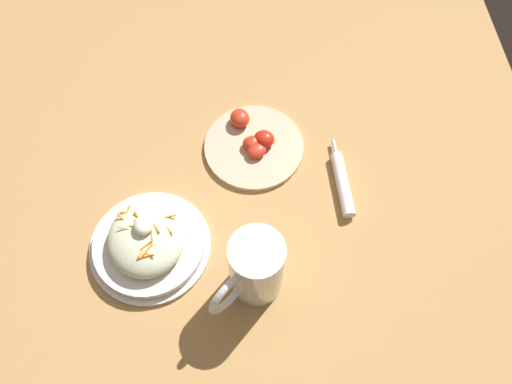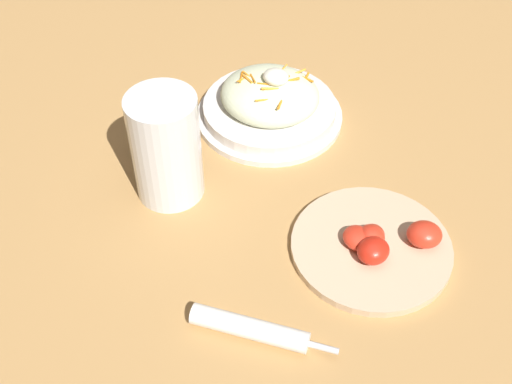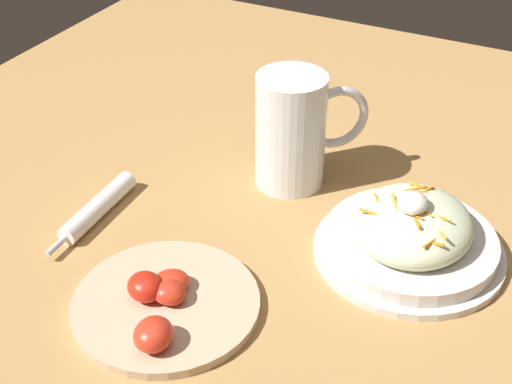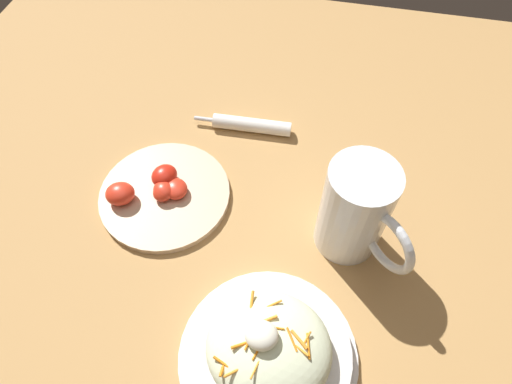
# 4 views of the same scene
# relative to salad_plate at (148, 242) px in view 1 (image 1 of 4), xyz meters

# --- Properties ---
(ground_plane) EXTENTS (1.43, 1.43, 0.00)m
(ground_plane) POSITION_rel_salad_plate_xyz_m (-0.04, 0.12, -0.03)
(ground_plane) COLOR #B2844C
(salad_plate) EXTENTS (0.23, 0.23, 0.10)m
(salad_plate) POSITION_rel_salad_plate_xyz_m (0.00, 0.00, 0.00)
(salad_plate) COLOR silver
(salad_plate) RESTS_ON ground_plane
(beer_mug) EXTENTS (0.13, 0.13, 0.16)m
(beer_mug) POSITION_rel_salad_plate_xyz_m (0.08, 0.20, 0.04)
(beer_mug) COLOR white
(beer_mug) RESTS_ON ground_plane
(napkin_roll) EXTENTS (0.18, 0.03, 0.03)m
(napkin_roll) POSITION_rel_salad_plate_xyz_m (-0.11, 0.39, -0.02)
(napkin_roll) COLOR white
(napkin_roll) RESTS_ON ground_plane
(tomato_plate) EXTENTS (0.21, 0.21, 0.04)m
(tomato_plate) POSITION_rel_salad_plate_xyz_m (-0.22, 0.21, -0.02)
(tomato_plate) COLOR #D1B28E
(tomato_plate) RESTS_ON ground_plane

